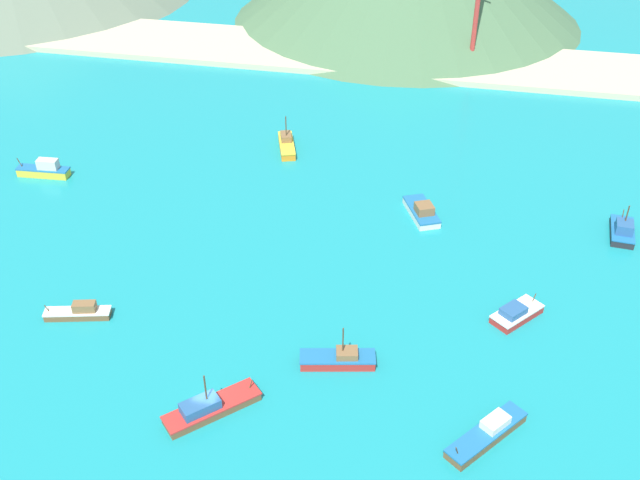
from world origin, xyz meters
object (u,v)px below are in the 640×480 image
(fishing_boat_6, at_px, (339,359))
(fishing_boat_12, at_px, (287,144))
(fishing_boat_1, at_px, (623,230))
(fishing_boat_4, at_px, (79,312))
(fishing_boat_9, at_px, (422,211))
(fishing_boat_0, at_px, (516,313))
(fishing_boat_8, at_px, (487,433))
(fishing_boat_3, at_px, (209,407))
(fishing_boat_13, at_px, (45,170))

(fishing_boat_6, relative_size, fishing_boat_12, 1.00)
(fishing_boat_1, height_order, fishing_boat_4, fishing_boat_1)
(fishing_boat_1, xyz_separation_m, fishing_boat_9, (-28.21, -0.59, -0.11))
(fishing_boat_0, relative_size, fishing_boat_1, 0.99)
(fishing_boat_8, distance_m, fishing_boat_9, 41.70)
(fishing_boat_3, distance_m, fishing_boat_4, 23.58)
(fishing_boat_1, distance_m, fishing_boat_6, 48.05)
(fishing_boat_3, relative_size, fishing_boat_12, 1.07)
(fishing_boat_3, height_order, fishing_boat_13, fishing_boat_3)
(fishing_boat_3, distance_m, fishing_boat_12, 59.48)
(fishing_boat_6, xyz_separation_m, fishing_boat_8, (16.78, -7.48, -0.03))
(fishing_boat_0, relative_size, fishing_boat_6, 0.80)
(fishing_boat_6, bearing_deg, fishing_boat_8, -24.02)
(fishing_boat_0, xyz_separation_m, fishing_boat_8, (-2.93, -19.71, -0.02))
(fishing_boat_0, bearing_deg, fishing_boat_8, -98.44)
(fishing_boat_3, distance_m, fishing_boat_13, 59.58)
(fishing_boat_9, xyz_separation_m, fishing_boat_13, (-60.12, -0.44, 0.24))
(fishing_boat_8, height_order, fishing_boat_9, fishing_boat_9)
(fishing_boat_1, height_order, fishing_boat_3, fishing_boat_3)
(fishing_boat_0, xyz_separation_m, fishing_boat_12, (-37.94, 36.94, 0.13))
(fishing_boat_3, height_order, fishing_boat_9, fishing_boat_3)
(fishing_boat_6, distance_m, fishing_boat_12, 52.45)
(fishing_boat_1, bearing_deg, fishing_boat_9, -178.80)
(fishing_boat_8, bearing_deg, fishing_boat_6, 155.98)
(fishing_boat_4, xyz_separation_m, fishing_boat_8, (49.34, -9.04, -0.01))
(fishing_boat_0, height_order, fishing_boat_6, fishing_boat_6)
(fishing_boat_12, bearing_deg, fishing_boat_4, -106.75)
(fishing_boat_4, distance_m, fishing_boat_12, 49.73)
(fishing_boat_3, bearing_deg, fishing_boat_4, 150.72)
(fishing_boat_0, height_order, fishing_boat_13, fishing_boat_13)
(fishing_boat_0, distance_m, fishing_boat_6, 23.19)
(fishing_boat_9, xyz_separation_m, fishing_boat_12, (-24.50, 16.30, 0.05))
(fishing_boat_9, bearing_deg, fishing_boat_1, 1.20)
(fishing_boat_8, bearing_deg, fishing_boat_3, -175.04)
(fishing_boat_8, bearing_deg, fishing_boat_4, 169.62)
(fishing_boat_6, bearing_deg, fishing_boat_13, 148.94)
(fishing_boat_3, bearing_deg, fishing_boat_6, 39.73)
(fishing_boat_6, relative_size, fishing_boat_9, 1.02)
(fishing_boat_0, xyz_separation_m, fishing_boat_4, (-52.27, -10.68, -0.01))
(fishing_boat_1, height_order, fishing_boat_9, fishing_boat_1)
(fishing_boat_1, relative_size, fishing_boat_9, 0.83)
(fishing_boat_0, distance_m, fishing_boat_13, 76.28)
(fishing_boat_6, bearing_deg, fishing_boat_0, 31.84)
(fishing_boat_6, height_order, fishing_boat_9, fishing_boat_6)
(fishing_boat_12, bearing_deg, fishing_boat_9, -33.65)
(fishing_boat_1, xyz_separation_m, fishing_boat_6, (-34.48, -33.46, -0.18))
(fishing_boat_3, bearing_deg, fishing_boat_0, 35.01)
(fishing_boat_4, height_order, fishing_boat_9, fishing_boat_9)
(fishing_boat_1, bearing_deg, fishing_boat_4, -154.55)
(fishing_boat_3, relative_size, fishing_boat_6, 1.07)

